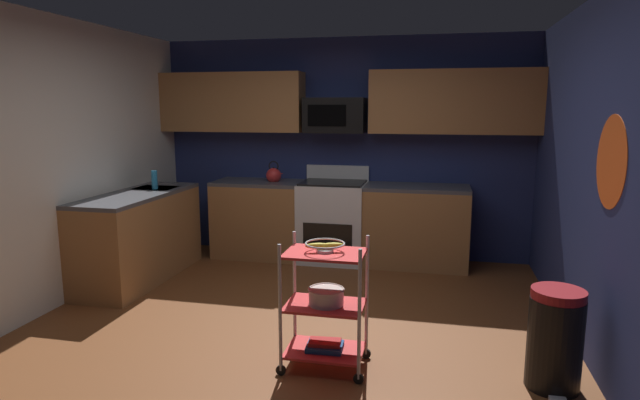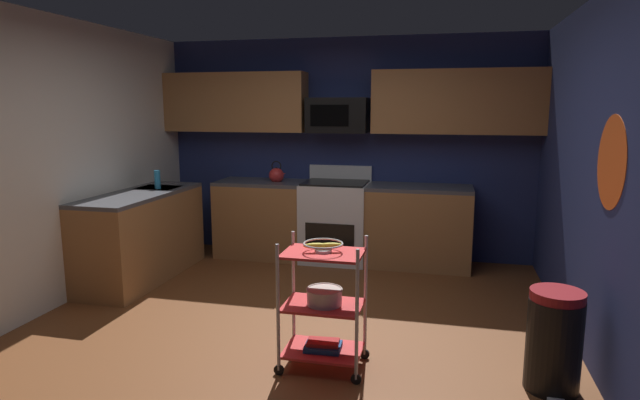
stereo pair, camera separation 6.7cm
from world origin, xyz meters
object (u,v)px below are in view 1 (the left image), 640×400
at_px(oven_range, 333,220).
at_px(rolling_cart, 325,305).
at_px(microwave, 335,115).
at_px(kettle, 274,175).
at_px(dish_soap_bottle, 154,180).
at_px(trash_can, 555,339).
at_px(fruit_bowl, 325,245).
at_px(mixing_bowl_large, 326,296).
at_px(book_stack, 325,345).

xyz_separation_m(oven_range, rolling_cart, (0.46, -2.60, -0.03)).
bearing_deg(microwave, rolling_cart, -80.44).
relative_size(oven_range, kettle, 4.17).
relative_size(dish_soap_bottle, trash_can, 0.30).
height_order(microwave, rolling_cart, microwave).
relative_size(kettle, trash_can, 0.40).
relative_size(oven_range, dish_soap_bottle, 5.50).
relative_size(oven_range, fruit_bowl, 4.04).
bearing_deg(mixing_bowl_large, rolling_cart, -180.00).
distance_m(rolling_cart, mixing_bowl_large, 0.07).
distance_m(fruit_bowl, trash_can, 1.60).
distance_m(book_stack, dish_soap_bottle, 2.99).
bearing_deg(mixing_bowl_large, oven_range, 100.12).
height_order(fruit_bowl, kettle, kettle).
xyz_separation_m(microwave, dish_soap_bottle, (-1.80, -0.95, -0.68)).
bearing_deg(oven_range, microwave, 90.26).
distance_m(mixing_bowl_large, dish_soap_bottle, 2.91).
bearing_deg(trash_can, microwave, 126.33).
distance_m(rolling_cart, dish_soap_bottle, 2.92).
bearing_deg(mixing_bowl_large, book_stack, 180.00).
relative_size(rolling_cart, fruit_bowl, 3.36).
height_order(dish_soap_bottle, trash_can, dish_soap_bottle).
relative_size(kettle, dish_soap_bottle, 1.32).
height_order(microwave, book_stack, microwave).
height_order(microwave, dish_soap_bottle, microwave).
relative_size(mixing_bowl_large, dish_soap_bottle, 1.26).
distance_m(oven_range, rolling_cart, 2.64).
bearing_deg(kettle, book_stack, -65.67).
bearing_deg(dish_soap_bottle, kettle, 37.94).
xyz_separation_m(microwave, trash_can, (1.95, -2.66, -1.37)).
distance_m(microwave, rolling_cart, 3.02).
relative_size(fruit_bowl, book_stack, 1.06).
distance_m(rolling_cart, book_stack, 0.30).
xyz_separation_m(rolling_cart, dish_soap_bottle, (-2.26, 1.76, 0.57)).
bearing_deg(trash_can, dish_soap_bottle, 155.56).
distance_m(microwave, kettle, 1.01).
bearing_deg(rolling_cart, kettle, 114.33).
distance_m(fruit_bowl, kettle, 2.86).
bearing_deg(kettle, fruit_bowl, -65.67).
distance_m(oven_range, microwave, 1.23).
relative_size(book_stack, kettle, 0.97).
xyz_separation_m(rolling_cart, trash_can, (1.50, 0.05, -0.12)).
height_order(mixing_bowl_large, kettle, kettle).
height_order(rolling_cart, book_stack, rolling_cart).
bearing_deg(rolling_cart, mixing_bowl_large, 0.00).
xyz_separation_m(kettle, trash_can, (2.67, -2.55, -0.67)).
bearing_deg(dish_soap_bottle, fruit_bowl, -37.93).
bearing_deg(fruit_bowl, microwave, 99.56).
relative_size(rolling_cart, dish_soap_bottle, 4.57).
height_order(fruit_bowl, dish_soap_bottle, dish_soap_bottle).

